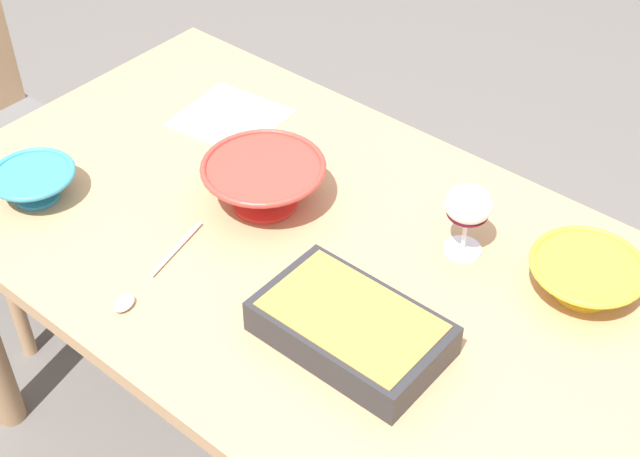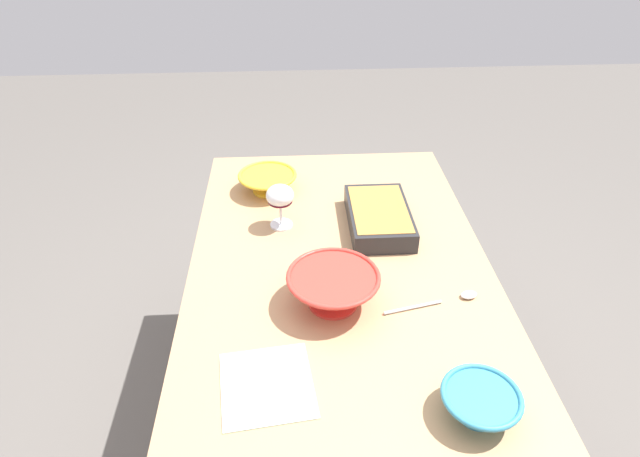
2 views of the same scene
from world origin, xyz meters
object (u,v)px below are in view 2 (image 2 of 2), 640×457
(small_bowl, at_px, (480,402))
(napkin, at_px, (267,385))
(wine_glass, at_px, (280,198))
(casserole_dish, at_px, (379,216))
(dining_table, at_px, (341,303))
(serving_spoon, at_px, (449,299))
(mixing_bowl, at_px, (333,288))
(serving_bowl, at_px, (268,181))

(small_bowl, height_order, napkin, small_bowl)
(wine_glass, bearing_deg, casserole_dish, 86.38)
(small_bowl, bearing_deg, wine_glass, -150.67)
(dining_table, bearing_deg, serving_spoon, 64.26)
(dining_table, height_order, casserole_dish, casserole_dish)
(dining_table, distance_m, small_bowl, 0.55)
(mixing_bowl, height_order, serving_spoon, mixing_bowl)
(serving_bowl, distance_m, napkin, 0.84)
(wine_glass, height_order, small_bowl, wine_glass)
(small_bowl, xyz_separation_m, serving_spoon, (-0.34, 0.03, -0.03))
(serving_spoon, bearing_deg, napkin, -62.54)
(dining_table, bearing_deg, serving_bowl, -155.43)
(dining_table, distance_m, serving_bowl, 0.53)
(wine_glass, height_order, casserole_dish, wine_glass)
(serving_bowl, relative_size, serving_spoon, 0.78)
(small_bowl, distance_m, napkin, 0.45)
(napkin, bearing_deg, mixing_bowl, 146.87)
(wine_glass, height_order, napkin, wine_glass)
(wine_glass, height_order, serving_spoon, wine_glass)
(dining_table, bearing_deg, wine_glass, -146.02)
(dining_table, distance_m, mixing_bowl, 0.21)
(small_bowl, distance_m, serving_bowl, 1.04)
(casserole_dish, bearing_deg, mixing_bowl, -26.14)
(casserole_dish, bearing_deg, napkin, -29.20)
(dining_table, distance_m, wine_glass, 0.37)
(mixing_bowl, bearing_deg, dining_table, 164.12)
(small_bowl, relative_size, napkin, 0.79)
(dining_table, relative_size, mixing_bowl, 6.10)
(casserole_dish, distance_m, small_bowl, 0.71)
(mixing_bowl, height_order, napkin, mixing_bowl)
(mixing_bowl, bearing_deg, napkin, -33.13)
(mixing_bowl, xyz_separation_m, small_bowl, (0.35, 0.27, -0.02))
(wine_glass, height_order, serving_bowl, wine_glass)
(dining_table, relative_size, casserole_dish, 4.74)
(serving_spoon, bearing_deg, small_bowl, -5.13)
(serving_bowl, bearing_deg, serving_spoon, 38.99)
(serving_bowl, bearing_deg, mixing_bowl, 16.98)
(mixing_bowl, distance_m, serving_spoon, 0.31)
(small_bowl, bearing_deg, serving_bowl, -154.34)
(serving_bowl, height_order, serving_spoon, serving_bowl)
(wine_glass, bearing_deg, serving_bowl, -168.17)
(small_bowl, bearing_deg, dining_table, -153.29)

